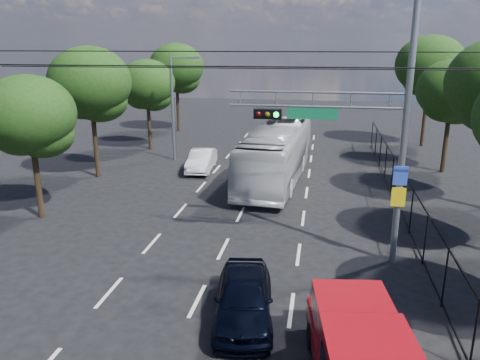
% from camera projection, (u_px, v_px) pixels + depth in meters
% --- Properties ---
extents(lane_markings, '(6.12, 38.00, 0.01)m').
position_uv_depth(lane_markings, '(247.00, 201.00, 24.37)').
color(lane_markings, beige).
rests_on(lane_markings, ground).
extents(signal_mast, '(6.43, 0.39, 9.50)m').
position_uv_depth(signal_mast, '(369.00, 122.00, 16.34)').
color(signal_mast, slate).
rests_on(signal_mast, ground).
extents(streetlight_left, '(2.09, 0.22, 7.08)m').
position_uv_depth(streetlight_left, '(175.00, 104.00, 31.89)').
color(streetlight_left, slate).
rests_on(streetlight_left, ground).
extents(utility_wires, '(22.00, 5.04, 0.74)m').
position_uv_depth(utility_wires, '(226.00, 62.00, 17.46)').
color(utility_wires, black).
rests_on(utility_wires, ground).
extents(fence_right, '(0.06, 34.03, 2.00)m').
position_uv_depth(fence_right, '(407.00, 202.00, 21.09)').
color(fence_right, black).
rests_on(fence_right, ground).
extents(tree_right_d, '(4.32, 4.32, 7.02)m').
position_uv_depth(tree_right_d, '(452.00, 95.00, 28.68)').
color(tree_right_d, black).
rests_on(tree_right_d, ground).
extents(tree_right_e, '(5.28, 5.28, 8.58)m').
position_uv_depth(tree_right_e, '(430.00, 70.00, 35.91)').
color(tree_right_e, black).
rests_on(tree_right_e, ground).
extents(tree_left_b, '(4.08, 4.08, 6.63)m').
position_uv_depth(tree_left_b, '(31.00, 121.00, 20.87)').
color(tree_left_b, black).
rests_on(tree_left_b, ground).
extents(tree_left_c, '(4.80, 4.80, 7.80)m').
position_uv_depth(tree_left_c, '(91.00, 88.00, 27.36)').
color(tree_left_c, black).
rests_on(tree_left_c, ground).
extents(tree_left_d, '(4.20, 4.20, 6.83)m').
position_uv_depth(tree_left_d, '(148.00, 88.00, 35.04)').
color(tree_left_d, black).
rests_on(tree_left_d, ground).
extents(tree_left_e, '(4.92, 4.92, 7.99)m').
position_uv_depth(tree_left_e, '(177.00, 71.00, 42.41)').
color(tree_left_e, black).
rests_on(tree_left_e, ground).
extents(red_pickup, '(2.61, 5.52, 1.98)m').
position_uv_depth(red_pickup, '(360.00, 355.00, 10.68)').
color(red_pickup, black).
rests_on(red_pickup, ground).
extents(navy_hatchback, '(2.24, 4.38, 1.43)m').
position_uv_depth(navy_hatchback, '(244.00, 297.00, 13.75)').
color(navy_hatchback, black).
rests_on(navy_hatchback, ground).
extents(white_bus, '(3.59, 11.91, 3.27)m').
position_uv_depth(white_bus, '(277.00, 154.00, 27.59)').
color(white_bus, silver).
rests_on(white_bus, ground).
extents(white_van, '(1.70, 4.16, 1.34)m').
position_uv_depth(white_van, '(202.00, 160.00, 30.10)').
color(white_van, silver).
rests_on(white_van, ground).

